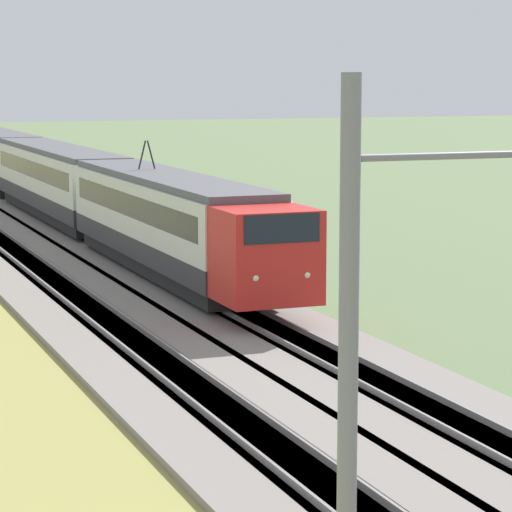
% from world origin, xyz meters
% --- Properties ---
extents(ballast_adjacent, '(240.00, 4.40, 0.30)m').
position_xyz_m(ballast_adjacent, '(50.00, -4.15, 0.15)').
color(ballast_adjacent, gray).
rests_on(ballast_adjacent, ground).
extents(track_adjacent, '(240.00, 1.57, 0.45)m').
position_xyz_m(track_adjacent, '(50.00, -4.15, 0.16)').
color(track_adjacent, '#4C4238').
rests_on(track_adjacent, ground).
extents(passenger_train, '(79.52, 2.84, 5.03)m').
position_xyz_m(passenger_train, '(66.20, -4.15, 2.35)').
color(passenger_train, red).
rests_on(passenger_train, ground).
extents(catenary_mast_near, '(0.22, 2.56, 7.44)m').
position_xyz_m(catenary_mast_near, '(7.04, 2.86, 3.86)').
color(catenary_mast_near, slate).
rests_on(catenary_mast_near, ground).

